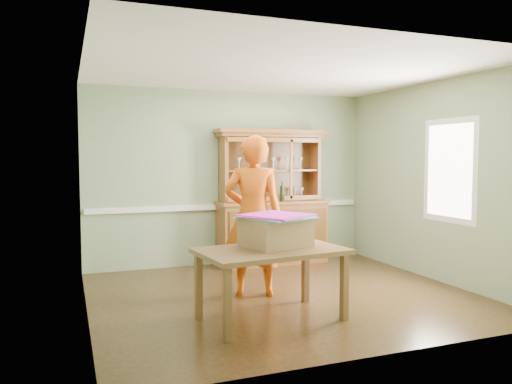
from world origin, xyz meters
name	(u,v)px	position (x,y,z in m)	size (l,w,h in m)	color
floor	(282,295)	(0.00, 0.00, 0.00)	(4.50, 4.50, 0.00)	#432E15
ceiling	(283,70)	(0.00, 0.00, 2.70)	(4.50, 4.50, 0.00)	white
wall_back	(231,178)	(0.00, 2.00, 1.35)	(4.50, 4.50, 0.00)	gray
wall_left	(85,188)	(-2.25, 0.00, 1.35)	(4.00, 4.00, 0.00)	gray
wall_right	(434,181)	(2.25, 0.00, 1.35)	(4.00, 4.00, 0.00)	gray
wall_front	(381,196)	(0.00, -2.00, 1.35)	(4.50, 4.50, 0.00)	gray
chair_rail	(232,206)	(0.00, 1.98, 0.90)	(4.41, 0.05, 0.08)	white
framed_map	(85,168)	(-2.23, 0.30, 1.55)	(0.03, 0.60, 0.46)	#362015
window_panel	(449,171)	(2.23, -0.30, 1.50)	(0.03, 0.96, 1.36)	white
china_hutch	(272,216)	(0.59, 1.76, 0.74)	(1.79, 0.59, 2.10)	#925727
dining_table	(271,257)	(-0.48, -0.79, 0.65)	(1.57, 1.05, 0.74)	brown
cardboard_box	(276,232)	(-0.38, -0.68, 0.89)	(0.64, 0.51, 0.30)	#AC8058
kite_stack	(277,216)	(-0.38, -0.72, 1.06)	(0.83, 0.83, 0.04)	green
person	(253,216)	(-0.33, 0.12, 0.97)	(0.71, 0.46, 1.94)	#E1590E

